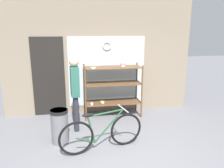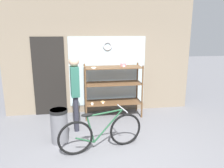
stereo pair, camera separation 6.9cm
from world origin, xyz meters
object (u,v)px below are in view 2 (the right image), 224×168
Objects in this scene: display_case at (113,85)px; bicycle at (101,132)px; trash_bin at (59,125)px; pedestrian at (75,88)px.

display_case is 0.92× the size of bicycle.
display_case reaches higher than bicycle.
display_case reaches higher than trash_bin.
pedestrian is (-0.48, 0.95, 0.66)m from bicycle.
display_case is 0.88× the size of pedestrian.
bicycle is 1.25m from pedestrian.
trash_bin is (-0.34, -0.52, -0.63)m from pedestrian.
pedestrian is 0.88m from trash_bin.
pedestrian is 2.41× the size of trash_bin.
bicycle is 0.96× the size of pedestrian.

